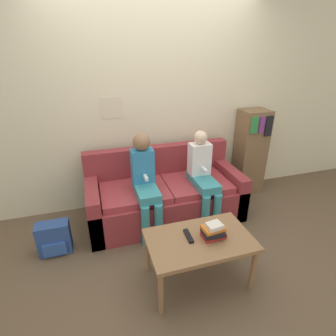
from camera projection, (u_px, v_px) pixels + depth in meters
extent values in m
plane|color=brown|center=(178.00, 240.00, 2.85)|extent=(10.00, 10.00, 0.00)
cube|color=beige|center=(153.00, 103.00, 3.17)|extent=(8.00, 0.06, 2.60)
cube|color=beige|center=(112.00, 108.00, 3.02)|extent=(0.26, 0.00, 0.25)
cube|color=maroon|center=(166.00, 203.00, 3.18)|extent=(1.81, 0.79, 0.39)
cube|color=maroon|center=(158.00, 162.00, 3.29)|extent=(1.81, 0.14, 0.42)
cube|color=maroon|center=(94.00, 208.00, 2.92)|extent=(0.14, 0.79, 0.55)
cube|color=maroon|center=(228.00, 187.00, 3.37)|extent=(0.14, 0.79, 0.55)
cube|color=#A1343A|center=(134.00, 192.00, 2.95)|extent=(0.74, 0.63, 0.07)
cube|color=#A1343A|center=(196.00, 183.00, 3.15)|extent=(0.74, 0.63, 0.07)
cube|color=#8E6642|center=(199.00, 240.00, 2.20)|extent=(0.88, 0.54, 0.04)
cylinder|color=#8E6642|center=(161.00, 294.00, 1.99)|extent=(0.04, 0.04, 0.42)
cylinder|color=#8E6642|center=(253.00, 270.00, 2.20)|extent=(0.04, 0.04, 0.42)
cylinder|color=#8E6642|center=(147.00, 253.00, 2.38)|extent=(0.04, 0.04, 0.42)
cylinder|color=#8E6642|center=(226.00, 236.00, 2.60)|extent=(0.04, 0.04, 0.42)
cylinder|color=teal|center=(146.00, 226.00, 2.71)|extent=(0.09, 0.09, 0.46)
cylinder|color=teal|center=(159.00, 223.00, 2.75)|extent=(0.09, 0.09, 0.46)
cube|color=teal|center=(146.00, 190.00, 2.83)|extent=(0.23, 0.49, 0.09)
cube|color=teal|center=(143.00, 166.00, 2.85)|extent=(0.24, 0.16, 0.37)
sphere|color=#8C6647|center=(141.00, 142.00, 2.74)|extent=(0.19, 0.19, 0.19)
cube|color=white|center=(146.00, 178.00, 2.76)|extent=(0.03, 0.12, 0.03)
cylinder|color=teal|center=(205.00, 215.00, 2.89)|extent=(0.09, 0.09, 0.46)
cylinder|color=teal|center=(217.00, 213.00, 2.92)|extent=(0.09, 0.09, 0.46)
cube|color=teal|center=(203.00, 182.00, 3.01)|extent=(0.23, 0.49, 0.09)
cube|color=white|center=(199.00, 159.00, 3.03)|extent=(0.24, 0.16, 0.37)
sphere|color=beige|center=(201.00, 137.00, 2.92)|extent=(0.15, 0.15, 0.15)
cube|color=white|center=(204.00, 170.00, 2.93)|extent=(0.03, 0.12, 0.03)
cube|color=black|center=(188.00, 236.00, 2.20)|extent=(0.05, 0.17, 0.02)
cube|color=red|center=(213.00, 235.00, 2.20)|extent=(0.20, 0.13, 0.04)
cube|color=black|center=(213.00, 232.00, 2.18)|extent=(0.18, 0.15, 0.04)
cube|color=orange|center=(213.00, 228.00, 2.17)|extent=(0.19, 0.15, 0.03)
cube|color=silver|center=(214.00, 226.00, 2.15)|extent=(0.14, 0.12, 0.04)
cube|color=brown|center=(250.00, 152.00, 3.64)|extent=(0.37, 0.31, 1.17)
cube|color=#2D8442|center=(254.00, 125.00, 3.29)|extent=(0.10, 0.02, 0.21)
cube|color=#7A3389|center=(262.00, 125.00, 3.32)|extent=(0.07, 0.02, 0.21)
cube|color=black|center=(269.00, 126.00, 3.36)|extent=(0.10, 0.02, 0.26)
cube|color=#284789|center=(54.00, 238.00, 2.63)|extent=(0.31, 0.16, 0.34)
cube|color=#3055A5|center=(55.00, 250.00, 2.57)|extent=(0.22, 0.03, 0.14)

